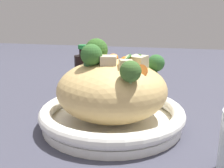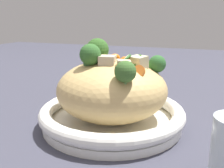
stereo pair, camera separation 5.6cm
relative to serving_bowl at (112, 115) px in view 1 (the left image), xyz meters
The scene contains 8 objects.
ground_plane 0.02m from the serving_bowl, ahead, with size 3.00×3.00×0.00m, color #3B3C49.
serving_bowl is the anchor object (origin of this frame).
noodle_heap 0.06m from the serving_bowl, 24.11° to the left, with size 0.24×0.24×0.13m.
broccoli_florets 0.13m from the serving_bowl, ahead, with size 0.16×0.18×0.08m.
carrot_coins 0.12m from the serving_bowl, 91.21° to the left, with size 0.10×0.10×0.03m.
zucchini_slices 0.12m from the serving_bowl, 82.90° to the left, with size 0.09×0.13×0.04m.
chicken_chunks 0.13m from the serving_bowl, 61.94° to the left, with size 0.08×0.10×0.03m.
soy_sauce_bottle 0.28m from the serving_bowl, 146.77° to the right, with size 0.06×0.06×0.15m.
Camera 1 is at (0.52, 0.14, 0.24)m, focal length 41.68 mm.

